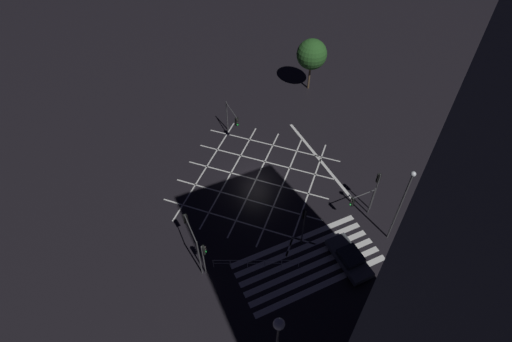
{
  "coord_description": "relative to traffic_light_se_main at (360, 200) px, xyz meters",
  "views": [
    {
      "loc": [
        -11.05,
        -23.6,
        28.45
      ],
      "look_at": [
        0.0,
        0.0,
        1.21
      ],
      "focal_mm": 28.0,
      "sensor_mm": 36.0,
      "label": 1
    }
  ],
  "objects": [
    {
      "name": "street_lamp_west",
      "position": [
        1.3,
        -2.87,
        2.66
      ],
      "size": [
        0.4,
        0.4,
        8.01
      ],
      "color": "#424244",
      "rests_on": "ground_plane"
    },
    {
      "name": "street_lamp_east",
      "position": [
        -12.45,
        -8.6,
        4.31
      ],
      "size": [
        0.63,
        0.63,
        8.65
      ],
      "color": "#424244",
      "rests_on": "ground_plane"
    },
    {
      "name": "road_markings",
      "position": [
        -5.61,
        1.89,
        -2.37
      ],
      "size": [
        17.65,
        21.31,
        0.01
      ],
      "color": "silver",
      "rests_on": "ground_plane"
    },
    {
      "name": "traffic_light_se_cross",
      "position": [
        1.77,
        0.35,
        0.82
      ],
      "size": [
        0.36,
        0.39,
        4.49
      ],
      "rotation": [
        0.0,
        0.0,
        1.57
      ],
      "color": "#424244",
      "rests_on": "ground_plane"
    },
    {
      "name": "ground_plane",
      "position": [
        -6.03,
        7.87,
        -2.38
      ],
      "size": [
        200.0,
        200.0,
        0.0
      ],
      "primitive_type": "plane",
      "color": "black"
    },
    {
      "name": "pedestrian_railing",
      "position": [
        -10.07,
        -0.75,
        -1.71
      ],
      "size": [
        6.19,
        2.93,
        1.05
      ],
      "rotation": [
        0.0,
        0.0,
        -0.44
      ],
      "color": "#B7B7BC",
      "rests_on": "ground_plane"
    },
    {
      "name": "traffic_light_median_south",
      "position": [
        -5.63,
        -0.16,
        0.68
      ],
      "size": [
        0.36,
        0.39,
        4.29
      ],
      "rotation": [
        0.0,
        0.0,
        1.57
      ],
      "color": "#424244",
      "rests_on": "ground_plane"
    },
    {
      "name": "waiting_car",
      "position": [
        -3.09,
        -3.48,
        -1.8
      ],
      "size": [
        1.84,
        4.34,
        1.19
      ],
      "rotation": [
        0.0,
        0.0,
        1.57
      ],
      "color": "#474C51",
      "rests_on": "ground_plane"
    },
    {
      "name": "traffic_light_se_main",
      "position": [
        0.0,
        0.0,
        0.0
      ],
      "size": [
        2.49,
        0.36,
        3.24
      ],
      "rotation": [
        0.0,
        0.0,
        3.14
      ],
      "color": "#424244",
      "rests_on": "ground_plane"
    },
    {
      "name": "traffic_light_sw_cross",
      "position": [
        -14.15,
        2.1,
        0.87
      ],
      "size": [
        0.36,
        3.05,
        4.38
      ],
      "rotation": [
        0.0,
        0.0,
        1.57
      ],
      "color": "#424244",
      "rests_on": "ground_plane"
    },
    {
      "name": "traffic_light_median_north",
      "position": [
        -5.67,
        14.28,
        0.42
      ],
      "size": [
        0.36,
        3.03,
        3.77
      ],
      "rotation": [
        0.0,
        0.0,
        -1.57
      ],
      "color": "#424244",
      "rests_on": "ground_plane"
    },
    {
      "name": "street_tree_near",
      "position": [
        6.29,
        19.05,
        2.22
      ],
      "size": [
        3.51,
        3.51,
        6.36
      ],
      "color": "brown",
      "rests_on": "ground_plane"
    },
    {
      "name": "traffic_light_sw_main",
      "position": [
        -13.79,
        0.47,
        0.29
      ],
      "size": [
        0.39,
        0.36,
        3.72
      ],
      "color": "#424244",
      "rests_on": "ground_plane"
    }
  ]
}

